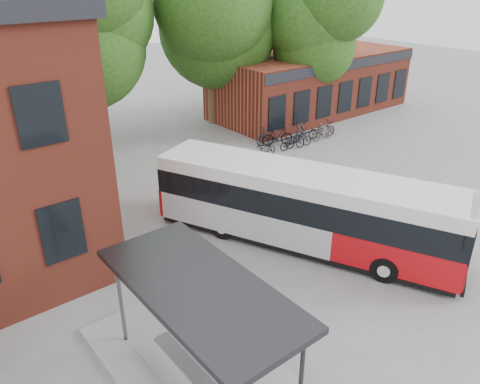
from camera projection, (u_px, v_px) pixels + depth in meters
ground at (303, 289)px, 14.74m from camera, size 100.00×100.00×0.00m
shop_row at (311, 83)px, 32.17m from camera, size 14.00×6.20×4.00m
bus_shelter at (201, 334)px, 10.87m from camera, size 3.60×7.00×2.90m
bike_rail at (291, 140)px, 26.92m from camera, size 5.20×0.10×0.38m
tree_1 at (93, 49)px, 24.99m from camera, size 7.92×7.92×10.40m
tree_2 at (210, 35)px, 28.11m from camera, size 7.92×7.92×11.00m
tree_3 at (315, 49)px, 28.49m from camera, size 7.04×7.04×9.28m
city_bus at (303, 209)px, 16.63m from camera, size 6.69×11.05×2.81m
bicycle_0 at (264, 150)px, 24.64m from camera, size 1.77×0.77×0.90m
bicycle_1 at (265, 134)px, 26.78m from camera, size 1.87×0.97×1.08m
bicycle_2 at (292, 142)px, 25.86m from camera, size 1.71×0.82×0.86m
bicycle_3 at (278, 136)px, 26.42m from camera, size 1.89×1.18×1.10m
bicycle_4 at (299, 139)px, 26.19m from camera, size 1.83×0.90×0.92m
bicycle_5 at (299, 132)px, 27.08m from camera, size 1.84×1.17×1.07m
bicycle_6 at (322, 130)px, 27.64m from camera, size 1.98×1.01×0.99m
bicycle_7 at (323, 131)px, 27.26m from camera, size 1.79×0.57×1.06m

